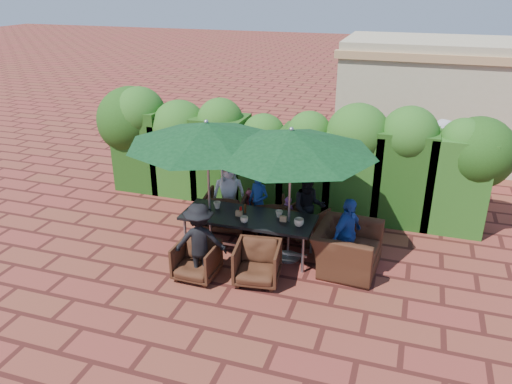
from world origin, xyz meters
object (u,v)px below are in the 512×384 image
(chair_far_right, at_px, (305,221))
(chair_end_right, at_px, (348,242))
(chair_near_right, at_px, (257,261))
(chair_near_left, at_px, (196,259))
(chair_far_left, at_px, (227,208))
(chair_far_mid, at_px, (268,213))
(dining_table, at_px, (248,220))
(umbrella_left, at_px, (207,133))
(umbrella_right, at_px, (291,141))

(chair_far_right, relative_size, chair_end_right, 0.60)
(chair_far_right, distance_m, chair_near_right, 1.79)
(chair_near_left, bearing_deg, chair_far_left, 96.60)
(chair_far_mid, distance_m, chair_end_right, 2.02)
(dining_table, bearing_deg, chair_near_left, -118.67)
(chair_near_right, distance_m, chair_end_right, 1.61)
(dining_table, bearing_deg, chair_far_mid, 86.56)
(chair_far_left, xyz_separation_m, chair_near_right, (1.20, -1.68, -0.05))
(dining_table, distance_m, chair_end_right, 1.80)
(chair_near_left, bearing_deg, chair_far_right, 54.71)
(chair_near_left, xyz_separation_m, chair_near_right, (1.02, 0.20, 0.03))
(chair_far_right, xyz_separation_m, chair_end_right, (0.93, -0.87, 0.17))
(dining_table, xyz_separation_m, chair_end_right, (1.79, 0.03, -0.15))
(umbrella_left, xyz_separation_m, chair_near_right, (1.21, -0.88, -1.84))
(chair_far_left, bearing_deg, chair_near_left, 87.37)
(chair_far_left, bearing_deg, umbrella_left, 80.57)
(chair_far_mid, bearing_deg, umbrella_left, 30.34)
(chair_far_mid, height_order, chair_far_right, chair_far_right)
(umbrella_left, relative_size, umbrella_right, 0.98)
(chair_near_right, xyz_separation_m, chair_end_right, (1.35, 0.87, 0.15))
(dining_table, bearing_deg, umbrella_left, 177.12)
(chair_near_left, bearing_deg, chair_near_right, 12.18)
(umbrella_left, bearing_deg, dining_table, -2.88)
(chair_far_right, bearing_deg, chair_far_left, 26.57)
(umbrella_left, bearing_deg, chair_far_mid, 50.62)
(chair_far_mid, relative_size, chair_near_left, 1.01)
(chair_far_mid, bearing_deg, chair_near_right, 81.15)
(umbrella_left, height_order, chair_far_mid, umbrella_left)
(chair_far_right, bearing_deg, chair_near_left, 77.85)
(chair_far_left, relative_size, chair_far_mid, 1.20)
(umbrella_left, relative_size, chair_near_right, 3.79)
(chair_near_right, bearing_deg, umbrella_right, 63.92)
(chair_far_mid, xyz_separation_m, chair_near_left, (-0.63, -2.09, -0.00))
(umbrella_left, distance_m, chair_near_right, 2.37)
(chair_far_right, bearing_deg, chair_end_right, 161.28)
(dining_table, relative_size, chair_end_right, 2.02)
(umbrella_right, relative_size, chair_near_left, 4.15)
(chair_far_left, height_order, chair_near_right, chair_far_left)
(chair_far_left, bearing_deg, dining_table, 123.85)
(umbrella_right, height_order, chair_far_mid, umbrella_right)
(chair_near_left, height_order, chair_near_right, chair_near_right)
(dining_table, distance_m, chair_far_left, 1.15)
(chair_far_left, bearing_deg, chair_far_right, 174.20)
(chair_far_mid, bearing_deg, chair_far_right, 148.93)
(dining_table, xyz_separation_m, chair_near_left, (-0.57, -1.04, -0.33))
(chair_far_mid, bearing_deg, dining_table, 66.28)
(umbrella_left, xyz_separation_m, chair_near_left, (0.20, -1.08, -1.86))
(umbrella_right, height_order, chair_far_right, umbrella_right)
(chair_far_left, relative_size, chair_near_right, 1.13)
(umbrella_right, distance_m, chair_end_right, 1.99)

